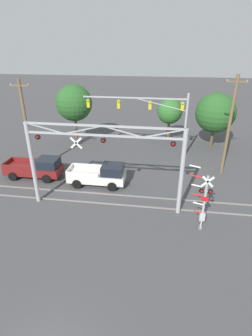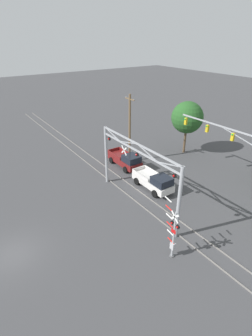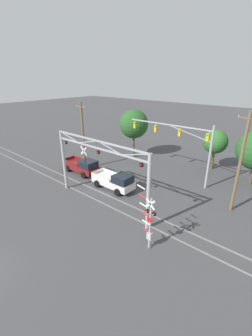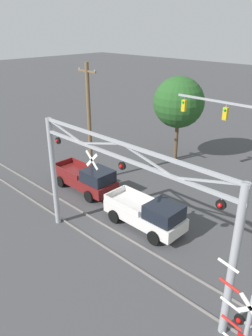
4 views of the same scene
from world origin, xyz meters
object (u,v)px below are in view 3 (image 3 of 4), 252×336
Objects in this scene: pickup_truck_lead at (115,181)px; utility_pole_right at (240,163)px; crossing_gantry at (99,166)px; background_tree_far_right_verge at (215,142)px; pickup_truck_following at (83,166)px; background_tree_beyond_span at (134,124)px; crossing_signal_mast at (149,225)px; traffic_signal_span at (186,141)px; utility_pole_left at (83,136)px.

pickup_truck_lead is 12.59m from utility_pole_right.
background_tree_far_right_verge is at bearing 73.53° from crossing_gantry.
pickup_truck_lead is 0.96× the size of pickup_truck_following.
pickup_truck_following is at bearing -95.01° from background_tree_beyond_span.
background_tree_far_right_verge is at bearing 96.93° from crossing_signal_mast.
pickup_truck_following is at bearing -149.83° from traffic_signal_span.
background_tree_far_right_verge reaches higher than crossing_signal_mast.
crossing_gantry is 2.11× the size of background_tree_far_right_verge.
crossing_gantry reaches higher than pickup_truck_following.
utility_pole_left is 8.45m from background_tree_beyond_span.
traffic_signal_span is 10.58m from background_tree_beyond_span.
utility_pole_left reaches higher than crossing_signal_mast.
crossing_gantry is 16.97m from background_tree_far_right_verge.
utility_pole_left is at bearing -173.29° from utility_pole_right.
utility_pole_right is (17.56, 3.52, 3.80)m from pickup_truck_following.
utility_pole_left reaches higher than background_tree_far_right_verge.
background_tree_beyond_span reaches higher than background_tree_far_right_verge.
crossing_signal_mast is 12.95m from traffic_signal_span.
background_tree_beyond_span is (-10.09, 3.19, 0.11)m from traffic_signal_span.
traffic_signal_span reaches higher than pickup_truck_following.
pickup_truck_following is 10.43m from background_tree_beyond_span.
utility_pole_left is (-12.02, -5.02, -0.43)m from traffic_signal_span.
pickup_truck_lead is at bearing 109.62° from crossing_gantry.
utility_pole_right reaches higher than pickup_truck_following.
crossing_gantry is 1.24× the size of utility_pole_right.
background_tree_beyond_span is at bearing 76.74° from utility_pole_left.
utility_pole_right reaches higher than crossing_signal_mast.
crossing_signal_mast is at bearing -83.07° from background_tree_far_right_verge.
utility_pole_right reaches higher than utility_pole_left.
crossing_gantry is 15.03m from background_tree_beyond_span.
crossing_gantry reaches higher than background_tree_far_right_verge.
pickup_truck_lead is 14.52m from background_tree_far_right_verge.
traffic_signal_span is 7.21m from utility_pole_right.
utility_pole_right is at bearing 6.71° from utility_pole_left.
pickup_truck_lead is 8.41m from utility_pole_left.
pickup_truck_lead is at bearing -124.05° from traffic_signal_span.
crossing_gantry is 1.30× the size of utility_pole_left.
crossing_signal_mast is at bearing -108.40° from utility_pole_right.
background_tree_far_right_verge is at bearing 65.01° from pickup_truck_lead.
utility_pole_right is 1.27× the size of background_tree_beyond_span.
utility_pole_right is at bearing -19.79° from background_tree_beyond_span.
background_tree_far_right_verge is (1.36, 6.01, -1.16)m from traffic_signal_span.
background_tree_far_right_verge is (6.01, 12.90, 2.87)m from pickup_truck_lead.
traffic_signal_span is 9.24m from pickup_truck_lead.
utility_pole_right is at bearing 71.60° from crossing_signal_mast.
traffic_signal_span is 13.26m from pickup_truck_following.
crossing_signal_mast is 0.52× the size of utility_pole_right.
crossing_signal_mast is 0.89× the size of background_tree_far_right_verge.
utility_pole_right is 17.77m from background_tree_beyond_span.
background_tree_beyond_span is at bearing 131.79° from crossing_signal_mast.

